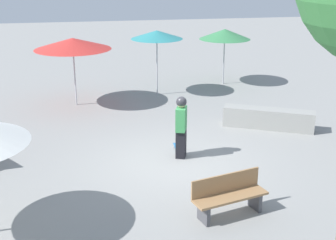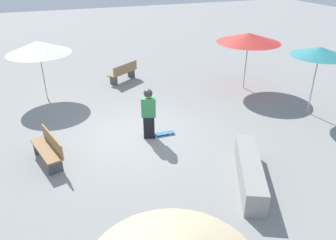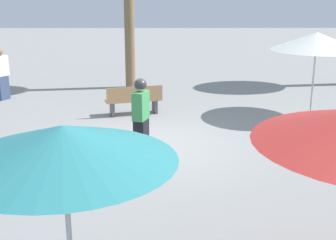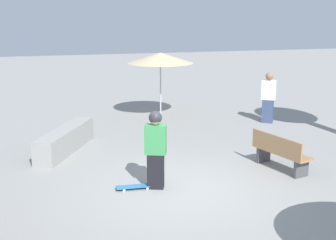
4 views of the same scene
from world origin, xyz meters
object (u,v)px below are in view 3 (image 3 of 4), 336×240
Objects in this scene: skater_main at (141,113)px; shade_umbrella_teal at (63,144)px; shade_umbrella_white at (317,41)px; bench_near at (134,100)px; bystander_watching at (1,74)px; skateboard at (139,156)px.

shade_umbrella_teal reaches higher than skater_main.
shade_umbrella_white reaches higher than skater_main.
skater_main is 0.67× the size of shade_umbrella_teal.
skater_main is 1.01× the size of bench_near.
bench_near is at bearing -79.26° from bystander_watching.
skateboard is at bearing 176.82° from shade_umbrella_teal.
skater_main reaches higher than bench_near.
shade_umbrella_white is 1.48× the size of bystander_watching.
shade_umbrella_white is at bearing 127.98° from skateboard.
skater_main is 1.00× the size of bystander_watching.
shade_umbrella_teal is at bearing -105.52° from bench_near.
skateboard is at bearing -100.40° from bench_near.
skater_main is 6.32m from shade_umbrella_teal.
skateboard is 0.48× the size of bystander_watching.
shade_umbrella_teal is at bearing 16.89° from skater_main.
skateboard is 0.49× the size of bench_near.
bystander_watching is at bearing -158.56° from shade_umbrella_teal.
shade_umbrella_teal is (9.10, -5.04, 0.22)m from shade_umbrella_white.
skater_main is 3.15m from bench_near.
bench_near is 9.43m from shade_umbrella_teal.
skateboard is at bearing 15.97° from skater_main.
skateboard is 0.32× the size of shade_umbrella_teal.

